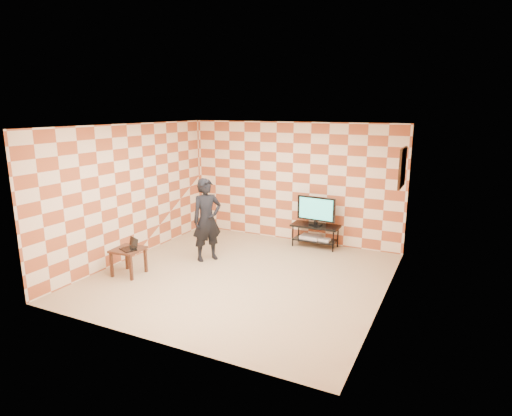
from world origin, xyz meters
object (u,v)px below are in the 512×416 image
(tv, at_px, (316,209))
(side_table, at_px, (128,253))
(tv_stand, at_px, (315,231))
(person, at_px, (207,220))

(tv, bearing_deg, side_table, -130.14)
(tv_stand, distance_m, side_table, 3.99)
(person, bearing_deg, side_table, -178.32)
(side_table, relative_size, person, 0.33)
(side_table, distance_m, person, 1.64)
(tv_stand, xyz_separation_m, tv, (0.00, -0.00, 0.48))
(tv_stand, distance_m, tv, 0.48)
(tv_stand, bearing_deg, tv, -84.55)
(tv_stand, bearing_deg, person, -134.45)
(side_table, height_order, person, person)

